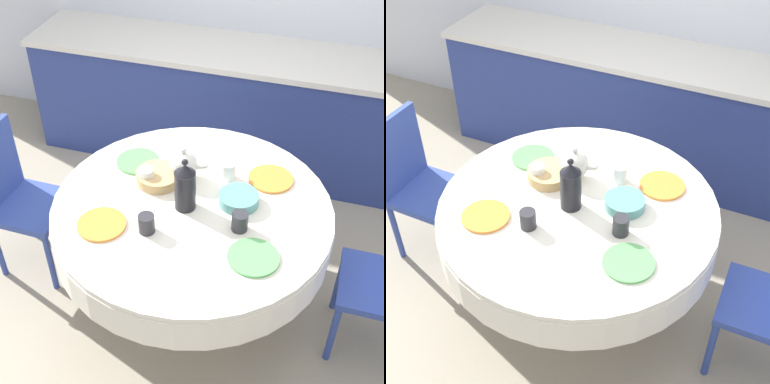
{
  "view_description": "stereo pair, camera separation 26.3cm",
  "coord_description": "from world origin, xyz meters",
  "views": [
    {
      "loc": [
        0.6,
        -1.93,
        2.51
      ],
      "look_at": [
        0.0,
        0.0,
        0.82
      ],
      "focal_mm": 50.0,
      "sensor_mm": 36.0,
      "label": 1
    },
    {
      "loc": [
        0.84,
        -1.83,
        2.51
      ],
      "look_at": [
        0.0,
        0.0,
        0.82
      ],
      "focal_mm": 50.0,
      "sensor_mm": 36.0,
      "label": 2
    }
  ],
  "objects": [
    {
      "name": "bread_basket",
      "position": [
        -0.22,
        0.13,
        0.76
      ],
      "size": [
        0.24,
        0.24,
        0.06
      ],
      "primitive_type": "cylinder",
      "color": "tan",
      "rests_on": "dining_table"
    },
    {
      "name": "ground_plane",
      "position": [
        0.0,
        0.0,
        0.0
      ],
      "size": [
        12.0,
        12.0,
        0.0
      ],
      "primitive_type": "plane",
      "color": "#9E937F"
    },
    {
      "name": "dining_table",
      "position": [
        0.0,
        0.0,
        0.61
      ],
      "size": [
        1.43,
        1.43,
        0.74
      ],
      "color": "tan",
      "rests_on": "ground_plane"
    },
    {
      "name": "kitchen_counter",
      "position": [
        0.0,
        1.44,
        0.45
      ],
      "size": [
        3.24,
        0.64,
        0.9
      ],
      "color": "navy",
      "rests_on": "ground_plane"
    },
    {
      "name": "plate_far_left",
      "position": [
        -0.39,
        0.25,
        0.74
      ],
      "size": [
        0.24,
        0.24,
        0.01
      ],
      "primitive_type": "cylinder",
      "color": "#5BA85B",
      "rests_on": "dining_table"
    },
    {
      "name": "coffee_carafe",
      "position": [
        -0.03,
        -0.03,
        0.86
      ],
      "size": [
        0.11,
        0.11,
        0.29
      ],
      "color": "black",
      "rests_on": "dining_table"
    },
    {
      "name": "cup_far_right",
      "position": [
        0.12,
        0.26,
        0.78
      ],
      "size": [
        0.08,
        0.08,
        0.1
      ],
      "primitive_type": "cylinder",
      "color": "white",
      "rests_on": "dining_table"
    },
    {
      "name": "chair_right",
      "position": [
        -1.05,
        0.01,
        0.52
      ],
      "size": [
        0.41,
        0.41,
        0.93
      ],
      "rotation": [
        0.0,
        0.0,
        -1.58
      ],
      "color": "#2D428E",
      "rests_on": "ground_plane"
    },
    {
      "name": "cup_far_left",
      "position": [
        -0.27,
        0.09,
        0.78
      ],
      "size": [
        0.08,
        0.08,
        0.1
      ],
      "primitive_type": "cylinder",
      "color": "white",
      "rests_on": "dining_table"
    },
    {
      "name": "plate_far_right",
      "position": [
        0.34,
        0.31,
        0.74
      ],
      "size": [
        0.24,
        0.24,
        0.01
      ],
      "primitive_type": "cylinder",
      "color": "orange",
      "rests_on": "dining_table"
    },
    {
      "name": "plate_near_right",
      "position": [
        0.37,
        -0.27,
        0.74
      ],
      "size": [
        0.24,
        0.24,
        0.01
      ],
      "primitive_type": "cylinder",
      "color": "#5BA85B",
      "rests_on": "dining_table"
    },
    {
      "name": "plate_near_left",
      "position": [
        -0.37,
        -0.28,
        0.74
      ],
      "size": [
        0.24,
        0.24,
        0.01
      ],
      "primitive_type": "cylinder",
      "color": "orange",
      "rests_on": "dining_table"
    },
    {
      "name": "teapot",
      "position": [
        -0.1,
        0.19,
        0.82
      ],
      "size": [
        0.21,
        0.15,
        0.2
      ],
      "color": "silver",
      "rests_on": "dining_table"
    },
    {
      "name": "cup_near_right",
      "position": [
        0.27,
        -0.1,
        0.78
      ],
      "size": [
        0.08,
        0.08,
        0.1
      ],
      "primitive_type": "cylinder",
      "color": "#28282D",
      "rests_on": "dining_table"
    },
    {
      "name": "fruit_bowl",
      "position": [
        0.22,
        0.08,
        0.76
      ],
      "size": [
        0.2,
        0.2,
        0.06
      ],
      "primitive_type": "cylinder",
      "color": "#569993",
      "rests_on": "dining_table"
    },
    {
      "name": "cup_near_left",
      "position": [
        -0.15,
        -0.25,
        0.78
      ],
      "size": [
        0.08,
        0.08,
        0.1
      ],
      "primitive_type": "cylinder",
      "color": "#28282D",
      "rests_on": "dining_table"
    }
  ]
}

